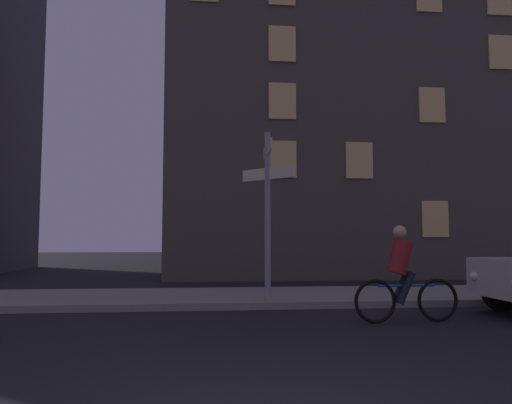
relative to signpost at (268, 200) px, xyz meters
The scene contains 4 objects.
sidewalk_kerb 2.49m from the signpost, 126.38° to the left, with size 40.00×2.80×0.14m, color gray.
signpost is the anchor object (origin of this frame).
cyclist 3.12m from the signpost, 42.14° to the right, with size 1.82×0.34×1.61m.
building_right_block 10.58m from the signpost, 67.81° to the left, with size 12.74×7.29×12.61m.
Camera 1 is at (-0.32, -3.20, 1.43)m, focal length 32.79 mm.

